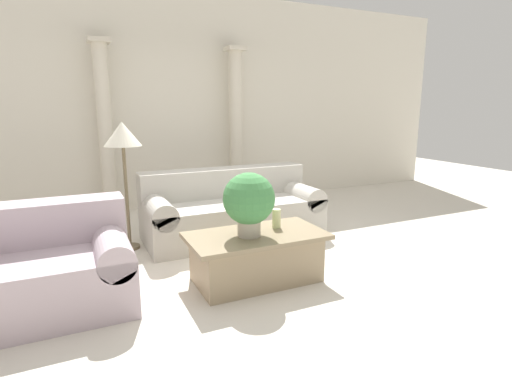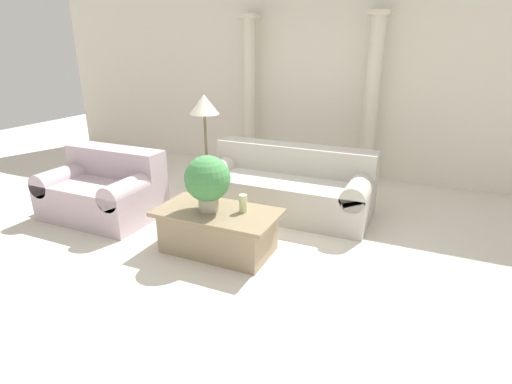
{
  "view_description": "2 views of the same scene",
  "coord_description": "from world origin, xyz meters",
  "px_view_note": "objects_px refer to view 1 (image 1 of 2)",
  "views": [
    {
      "loc": [
        -1.53,
        -3.43,
        1.54
      ],
      "look_at": [
        0.13,
        0.14,
        0.69
      ],
      "focal_mm": 28.0,
      "sensor_mm": 36.0,
      "label": 1
    },
    {
      "loc": [
        1.71,
        -3.54,
        1.97
      ],
      "look_at": [
        0.08,
        0.11,
        0.49
      ],
      "focal_mm": 28.0,
      "sensor_mm": 36.0,
      "label": 2
    }
  ],
  "objects_px": {
    "loveseat": "(40,268)",
    "coffee_table": "(256,257)",
    "floor_lamp": "(123,140)",
    "potted_plant": "(249,200)",
    "sofa_long": "(232,209)"
  },
  "relations": [
    {
      "from": "loveseat",
      "to": "coffee_table",
      "type": "relative_size",
      "value": 1.08
    },
    {
      "from": "loveseat",
      "to": "floor_lamp",
      "type": "relative_size",
      "value": 0.95
    },
    {
      "from": "potted_plant",
      "to": "floor_lamp",
      "type": "xyz_separation_m",
      "value": [
        -0.83,
        1.36,
        0.44
      ]
    },
    {
      "from": "sofa_long",
      "to": "loveseat",
      "type": "distance_m",
      "value": 2.23
    },
    {
      "from": "sofa_long",
      "to": "floor_lamp",
      "type": "height_order",
      "value": "floor_lamp"
    },
    {
      "from": "coffee_table",
      "to": "sofa_long",
      "type": "bearing_deg",
      "value": 78.05
    },
    {
      "from": "sofa_long",
      "to": "potted_plant",
      "type": "distance_m",
      "value": 1.41
    },
    {
      "from": "sofa_long",
      "to": "floor_lamp",
      "type": "relative_size",
      "value": 1.5
    },
    {
      "from": "sofa_long",
      "to": "coffee_table",
      "type": "bearing_deg",
      "value": -101.95
    },
    {
      "from": "sofa_long",
      "to": "floor_lamp",
      "type": "xyz_separation_m",
      "value": [
        -1.18,
        0.06,
        0.86
      ]
    },
    {
      "from": "sofa_long",
      "to": "potted_plant",
      "type": "xyz_separation_m",
      "value": [
        -0.35,
        -1.3,
        0.43
      ]
    },
    {
      "from": "coffee_table",
      "to": "potted_plant",
      "type": "xyz_separation_m",
      "value": [
        -0.08,
        -0.03,
        0.53
      ]
    },
    {
      "from": "sofa_long",
      "to": "potted_plant",
      "type": "height_order",
      "value": "potted_plant"
    },
    {
      "from": "loveseat",
      "to": "potted_plant",
      "type": "bearing_deg",
      "value": -9.35
    },
    {
      "from": "loveseat",
      "to": "sofa_long",
      "type": "bearing_deg",
      "value": 27.63
    }
  ]
}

